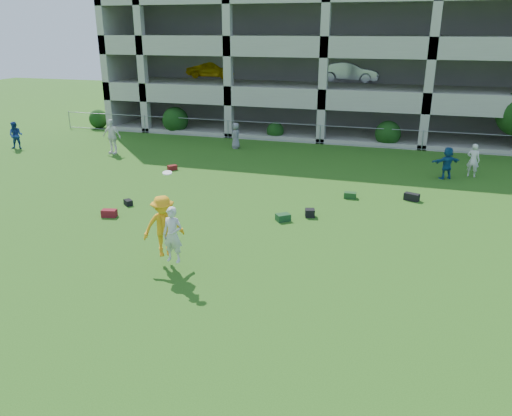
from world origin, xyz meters
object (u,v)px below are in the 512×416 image
(bystander_b, at_px, (112,136))
(frisbee_contest, at_px, (165,228))
(crate_d, at_px, (310,213))
(bystander_d, at_px, (447,163))
(bystander_a, at_px, (16,135))
(parking_garage, at_px, (344,39))
(bystander_e, at_px, (473,160))
(bystander_c, at_px, (236,136))

(bystander_b, distance_m, frisbee_contest, 15.33)
(crate_d, bearing_deg, frisbee_contest, -121.51)
(bystander_d, bearing_deg, bystander_a, -27.51)
(bystander_a, xyz_separation_m, parking_garage, (16.90, 15.15, 5.21))
(crate_d, bearing_deg, parking_garage, 95.00)
(bystander_a, relative_size, bystander_d, 1.05)
(bystander_b, distance_m, bystander_e, 19.10)
(frisbee_contest, bearing_deg, bystander_e, 53.32)
(bystander_a, distance_m, bystander_e, 25.19)
(bystander_a, distance_m, bystander_d, 23.95)
(bystander_b, height_order, frisbee_contest, frisbee_contest)
(bystander_e, bearing_deg, frisbee_contest, 70.41)
(bystander_a, relative_size, frisbee_contest, 0.61)
(frisbee_contest, bearing_deg, bystander_b, 127.86)
(bystander_e, relative_size, parking_garage, 0.05)
(bystander_b, height_order, bystander_d, bystander_b)
(bystander_d, bearing_deg, bystander_e, -177.70)
(bystander_e, bearing_deg, parking_garage, -41.85)
(bystander_d, bearing_deg, parking_garage, -93.23)
(bystander_a, distance_m, bystander_b, 6.10)
(crate_d, relative_size, frisbee_contest, 0.13)
(bystander_a, height_order, crate_d, bystander_a)
(bystander_b, height_order, bystander_e, bystander_b)
(bystander_c, height_order, parking_garage, parking_garage)
(bystander_b, xyz_separation_m, parking_garage, (10.83, 14.56, 5.03))
(parking_garage, bearing_deg, crate_d, -85.00)
(bystander_a, relative_size, parking_garage, 0.05)
(crate_d, height_order, parking_garage, parking_garage)
(parking_garage, bearing_deg, bystander_e, -58.93)
(bystander_b, relative_size, crate_d, 5.62)
(bystander_a, distance_m, frisbee_contest, 19.30)
(parking_garage, bearing_deg, frisbee_contest, -93.04)
(bystander_e, height_order, frisbee_contest, frisbee_contest)
(bystander_c, height_order, frisbee_contest, frisbee_contest)
(bystander_b, distance_m, parking_garage, 18.83)
(bystander_c, distance_m, crate_d, 11.90)
(bystander_e, bearing_deg, bystander_c, 6.54)
(parking_garage, bearing_deg, bystander_a, -138.11)
(frisbee_contest, bearing_deg, bystander_a, 143.36)
(frisbee_contest, height_order, parking_garage, parking_garage)
(bystander_b, bearing_deg, bystander_c, 32.12)
(frisbee_contest, bearing_deg, bystander_d, 55.34)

